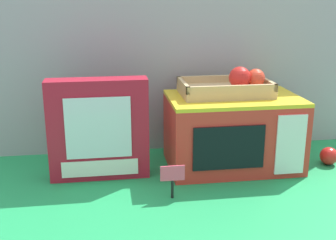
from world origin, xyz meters
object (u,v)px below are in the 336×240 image
(toy_microwave, at_px, (233,132))
(cookie_set_box, at_px, (99,130))
(loose_toy_apple, at_px, (329,156))
(food_groups_crate, at_px, (231,87))
(price_sign, at_px, (172,177))

(toy_microwave, relative_size, cookie_set_box, 1.35)
(toy_microwave, bearing_deg, cookie_set_box, -175.84)
(loose_toy_apple, bearing_deg, cookie_set_box, 179.16)
(food_groups_crate, bearing_deg, price_sign, -134.29)
(toy_microwave, distance_m, cookie_set_box, 0.45)
(toy_microwave, distance_m, loose_toy_apple, 0.35)
(loose_toy_apple, bearing_deg, food_groups_crate, 168.74)
(toy_microwave, relative_size, loose_toy_apple, 7.00)
(food_groups_crate, bearing_deg, loose_toy_apple, -11.26)
(food_groups_crate, distance_m, cookie_set_box, 0.45)
(food_groups_crate, relative_size, cookie_set_box, 0.92)
(price_sign, bearing_deg, food_groups_crate, 45.71)
(price_sign, xyz_separation_m, loose_toy_apple, (0.57, 0.17, -0.04))
(toy_microwave, xyz_separation_m, price_sign, (-0.24, -0.21, -0.05))
(food_groups_crate, xyz_separation_m, cookie_set_box, (-0.44, -0.06, -0.11))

